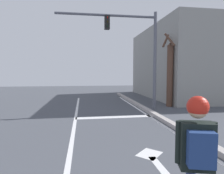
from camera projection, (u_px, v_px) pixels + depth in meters
name	position (u px, v px, depth m)	size (l,w,h in m)	color
lane_line_center	(70.00, 154.00, 4.41)	(0.12, 20.00, 0.01)	silver
lane_line_curbside	(195.00, 146.00, 4.88)	(0.12, 20.00, 0.01)	silver
stop_bar	(115.00, 117.00, 8.10)	(3.28, 0.40, 0.01)	silver
lane_arrow_stem	(165.00, 173.00, 3.55)	(0.16, 1.40, 0.01)	silver
lane_arrow_head	(149.00, 154.00, 4.39)	(0.56, 0.44, 0.01)	silver
curb_strip	(204.00, 143.00, 4.91)	(0.24, 24.00, 0.14)	#A59D9A
skater	(197.00, 150.00, 2.03)	(0.42, 0.59, 1.53)	navy
traffic_signal_mast	(133.00, 41.00, 9.51)	(4.98, 0.34, 4.91)	#585A67
roadside_tree	(170.00, 73.00, 10.61)	(0.98, 0.98, 4.04)	brown
building_block	(224.00, 63.00, 15.49)	(12.79, 9.06, 5.29)	gray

